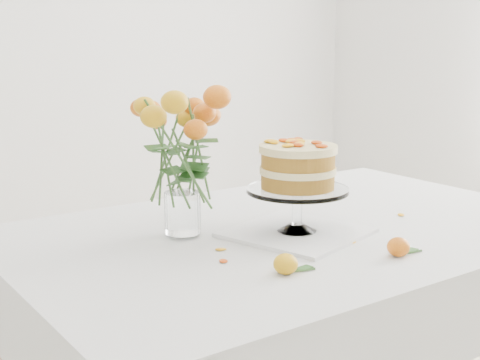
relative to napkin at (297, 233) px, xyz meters
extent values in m
cube|color=white|center=(0.04, 2.05, 0.59)|extent=(4.00, 0.04, 2.70)
cube|color=tan|center=(0.04, 0.05, -0.03)|extent=(1.40, 0.90, 0.04)
cylinder|color=tan|center=(0.66, 0.42, -0.41)|extent=(0.06, 0.06, 0.71)
cube|color=silver|center=(0.04, 0.05, -0.01)|extent=(1.42, 0.92, 0.01)
cube|color=silver|center=(0.04, 0.51, -0.11)|extent=(1.42, 0.01, 0.20)
cube|color=silver|center=(0.04, -0.41, -0.11)|extent=(1.42, 0.01, 0.20)
cube|color=silver|center=(0.75, 0.05, -0.11)|extent=(0.01, 0.92, 0.20)
cube|color=silver|center=(-0.67, 0.05, -0.11)|extent=(0.01, 0.92, 0.20)
cube|color=silver|center=(0.00, 0.00, 0.00)|extent=(0.36, 0.36, 0.01)
cylinder|color=white|center=(0.00, 0.00, 0.06)|extent=(0.02, 0.02, 0.08)
cylinder|color=white|center=(0.00, 0.00, 0.11)|extent=(0.24, 0.24, 0.01)
cylinder|color=olive|center=(0.00, 0.00, 0.13)|extent=(0.21, 0.21, 0.03)
cylinder|color=#F8DEA0|center=(0.00, 0.00, 0.15)|extent=(0.21, 0.21, 0.02)
cylinder|color=olive|center=(0.00, 0.00, 0.18)|extent=(0.21, 0.21, 0.03)
cylinder|color=#F8DEA0|center=(0.00, 0.00, 0.21)|extent=(0.22, 0.22, 0.02)
cylinder|color=white|center=(-0.23, 0.15, 0.00)|extent=(0.07, 0.07, 0.01)
cylinder|color=white|center=(-0.23, 0.15, 0.05)|extent=(0.09, 0.09, 0.10)
ellipsoid|color=orange|center=(-0.20, -0.20, 0.02)|extent=(0.05, 0.05, 0.04)
cylinder|color=#315923|center=(-0.16, -0.21, 0.00)|extent=(0.06, 0.02, 0.01)
ellipsoid|color=#C24C09|center=(0.07, -0.25, 0.02)|extent=(0.05, 0.05, 0.04)
cylinder|color=#315923|center=(0.11, -0.26, 0.00)|extent=(0.06, 0.02, 0.00)
ellipsoid|color=#FFAC10|center=(-0.08, -0.05, 0.00)|extent=(0.03, 0.02, 0.00)
ellipsoid|color=#FFAC10|center=(0.02, -0.09, 0.00)|extent=(0.03, 0.02, 0.00)
ellipsoid|color=#FFAC10|center=(0.06, -0.13, 0.00)|extent=(0.03, 0.02, 0.00)
ellipsoid|color=#FFAC10|center=(-0.22, 0.00, 0.00)|extent=(0.03, 0.02, 0.00)
ellipsoid|color=#FFAC10|center=(-0.26, -0.07, 0.00)|extent=(0.03, 0.02, 0.00)
ellipsoid|color=#FFAC10|center=(0.34, -0.03, 0.00)|extent=(0.03, 0.02, 0.00)
camera|label=1|loc=(-1.01, -1.19, 0.46)|focal=50.00mm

